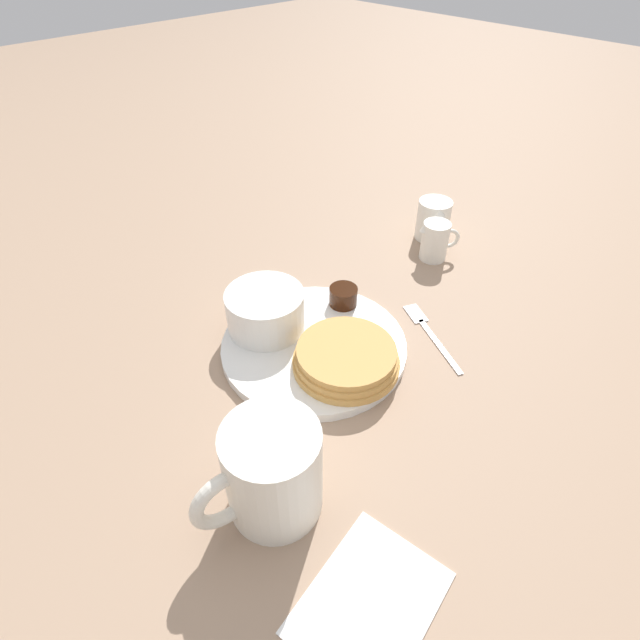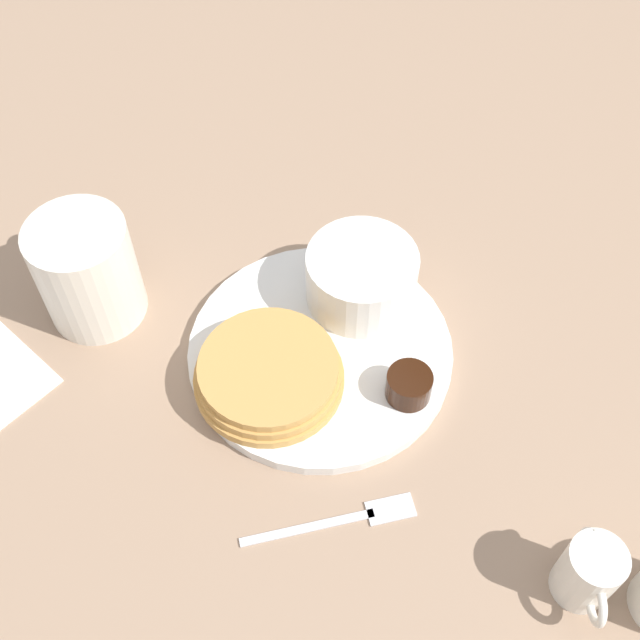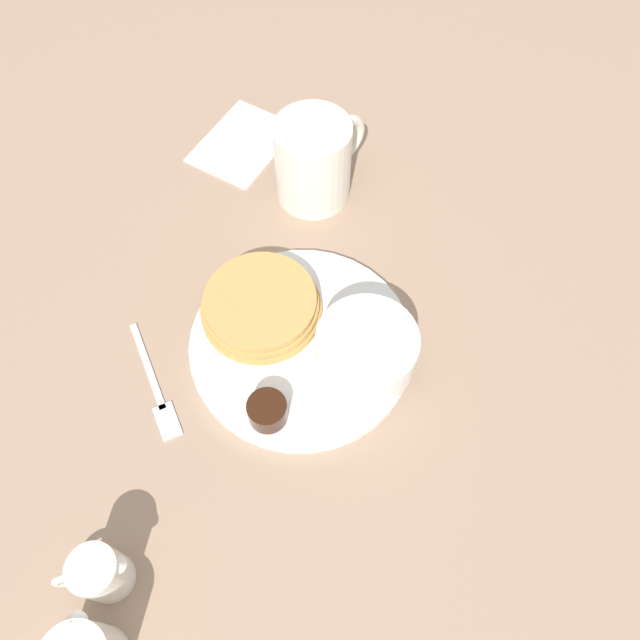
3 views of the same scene
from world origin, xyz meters
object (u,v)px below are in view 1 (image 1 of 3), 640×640
coffee_mug (270,473)px  creamer_pitcher_near (435,241)px  creamer_pitcher_far (433,219)px  fork (427,329)px  plate (314,346)px  bowl (265,309)px

coffee_mug → creamer_pitcher_near: bearing=17.9°
creamer_pitcher_near → coffee_mug: bearing=-162.1°
creamer_pitcher_near → creamer_pitcher_far: size_ratio=0.94×
creamer_pitcher_far → fork: (-0.20, -0.14, -0.03)m
plate → creamer_pitcher_near: (0.28, 0.02, 0.03)m
fork → creamer_pitcher_near: bearing=33.8°
bowl → fork: bearing=-42.5°
bowl → creamer_pitcher_near: bearing=-8.6°
coffee_mug → creamer_pitcher_near: 0.48m
plate → fork: 0.15m
fork → plate: bearing=149.8°
plate → bowl: (-0.02, 0.07, 0.03)m
coffee_mug → creamer_pitcher_near: coffee_mug is taller
plate → coffee_mug: (-0.17, -0.13, 0.05)m
coffee_mug → fork: size_ratio=0.95×
plate → creamer_pitcher_far: size_ratio=3.44×
creamer_pitcher_near → fork: (-0.15, -0.10, -0.03)m
creamer_pitcher_far → bowl: bearing=179.2°
coffee_mug → creamer_pitcher_far: coffee_mug is taller
creamer_pitcher_near → fork: creamer_pitcher_near is taller
plate → creamer_pitcher_far: 0.34m
coffee_mug → creamer_pitcher_far: bearing=20.4°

